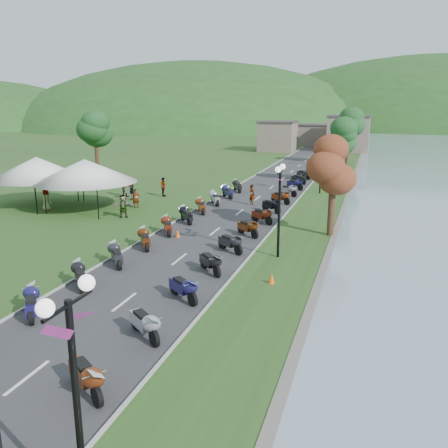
% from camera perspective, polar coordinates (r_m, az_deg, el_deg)
% --- Properties ---
extents(road, '(7.00, 120.00, 0.02)m').
position_cam_1_polar(road, '(48.18, 5.77, 4.42)').
color(road, '#343437').
rests_on(road, ground).
extents(hills_backdrop, '(360.00, 120.00, 76.00)m').
position_cam_1_polar(hills_backdrop, '(206.89, 15.18, 11.48)').
color(hills_backdrop, '#285621').
rests_on(hills_backdrop, ground).
extents(far_building, '(18.00, 16.00, 5.00)m').
position_cam_1_polar(far_building, '(92.41, 10.46, 10.49)').
color(far_building, '#75655B').
rests_on(far_building, ground).
extents(moto_row_left, '(2.60, 40.87, 1.10)m').
position_cam_1_polar(moto_row_left, '(27.85, -9.56, -1.82)').
color(moto_row_left, '#331411').
rests_on(moto_row_left, ground).
extents(moto_row_right, '(2.60, 48.70, 1.10)m').
position_cam_1_polar(moto_row_right, '(31.77, 3.66, 0.34)').
color(moto_row_right, '#331411').
rests_on(moto_row_right, ground).
extents(streetlamp_near, '(1.40, 1.40, 5.00)m').
position_cam_1_polar(streetlamp_near, '(10.00, -17.20, -20.92)').
color(streetlamp_near, black).
rests_on(streetlamp_near, ground).
extents(vendor_tent_main, '(5.34, 5.34, 4.00)m').
position_cam_1_polar(vendor_tent_main, '(38.96, -16.26, 4.57)').
color(vendor_tent_main, white).
rests_on(vendor_tent_main, ground).
extents(vendor_tent_side, '(5.01, 5.01, 4.00)m').
position_cam_1_polar(vendor_tent_side, '(41.97, -21.44, 4.81)').
color(vendor_tent_side, white).
rests_on(vendor_tent_side, ground).
extents(tree_lakeside, '(2.57, 2.57, 7.14)m').
position_cam_1_polar(tree_lakeside, '(30.36, 12.98, 5.18)').
color(tree_lakeside, '#215423').
rests_on(tree_lakeside, ground).
extents(pedestrian_a, '(0.63, 0.69, 1.53)m').
position_cam_1_polar(pedestrian_a, '(39.05, -10.45, 1.93)').
color(pedestrian_a, slate).
rests_on(pedestrian_a, ground).
extents(pedestrian_b, '(1.08, 0.85, 1.97)m').
position_cam_1_polar(pedestrian_b, '(44.20, -11.73, 3.29)').
color(pedestrian_b, slate).
rests_on(pedestrian_b, ground).
extents(pedestrian_c, '(0.89, 1.08, 1.57)m').
position_cam_1_polar(pedestrian_c, '(42.47, -11.11, 2.88)').
color(pedestrian_c, slate).
rests_on(pedestrian_c, ground).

